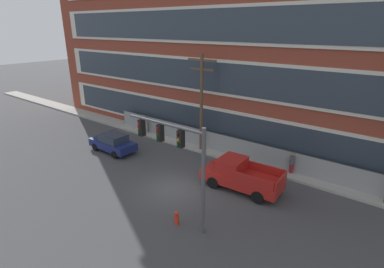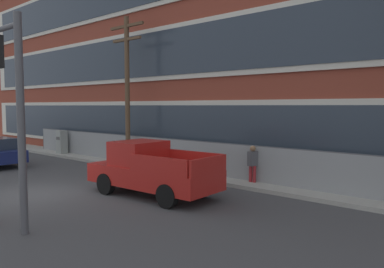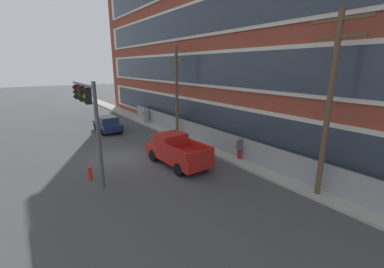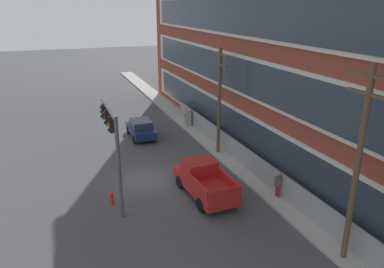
{
  "view_description": "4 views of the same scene",
  "coord_description": "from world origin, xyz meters",
  "px_view_note": "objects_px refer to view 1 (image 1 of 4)",
  "views": [
    {
      "loc": [
        11.4,
        -12.82,
        10.03
      ],
      "look_at": [
        -0.53,
        2.68,
        2.93
      ],
      "focal_mm": 28.0,
      "sensor_mm": 36.0,
      "label": 1
    },
    {
      "loc": [
        13.57,
        -6.63,
        3.34
      ],
      "look_at": [
        3.43,
        4.97,
        2.17
      ],
      "focal_mm": 35.0,
      "sensor_mm": 36.0,
      "label": 2
    },
    {
      "loc": [
        17.28,
        -5.61,
        6.41
      ],
      "look_at": [
        2.51,
        4.59,
        1.62
      ],
      "focal_mm": 24.0,
      "sensor_mm": 36.0,
      "label": 3
    },
    {
      "loc": [
        21.95,
        -5.09,
        10.94
      ],
      "look_at": [
        0.91,
        2.9,
        3.07
      ],
      "focal_mm": 35.0,
      "sensor_mm": 36.0,
      "label": 4
    }
  ],
  "objects_px": {
    "sedan_navy": "(113,143)",
    "pedestrian_near_cabinet": "(292,162)",
    "traffic_signal_mast": "(177,151)",
    "electrical_cabinet": "(144,125)",
    "fire_hydrant": "(177,218)",
    "pickup_truck_red": "(240,175)",
    "utility_pole_near_corner": "(201,99)"
  },
  "relations": [
    {
      "from": "pedestrian_near_cabinet",
      "to": "electrical_cabinet",
      "type": "bearing_deg",
      "value": -178.96
    },
    {
      "from": "traffic_signal_mast",
      "to": "pickup_truck_red",
      "type": "relative_size",
      "value": 1.07
    },
    {
      "from": "pedestrian_near_cabinet",
      "to": "fire_hydrant",
      "type": "distance_m",
      "value": 9.69
    },
    {
      "from": "pickup_truck_red",
      "to": "utility_pole_near_corner",
      "type": "distance_m",
      "value": 7.6
    },
    {
      "from": "sedan_navy",
      "to": "pedestrian_near_cabinet",
      "type": "xyz_separation_m",
      "value": [
        13.43,
        4.97,
        0.18
      ]
    },
    {
      "from": "electrical_cabinet",
      "to": "traffic_signal_mast",
      "type": "bearing_deg",
      "value": -36.49
    },
    {
      "from": "traffic_signal_mast",
      "to": "sedan_navy",
      "type": "distance_m",
      "value": 11.7
    },
    {
      "from": "sedan_navy",
      "to": "utility_pole_near_corner",
      "type": "relative_size",
      "value": 0.52
    },
    {
      "from": "pedestrian_near_cabinet",
      "to": "fire_hydrant",
      "type": "relative_size",
      "value": 2.17
    },
    {
      "from": "electrical_cabinet",
      "to": "utility_pole_near_corner",
      "type": "bearing_deg",
      "value": -0.54
    },
    {
      "from": "fire_hydrant",
      "to": "electrical_cabinet",
      "type": "bearing_deg",
      "value": 142.87
    },
    {
      "from": "sedan_navy",
      "to": "pedestrian_near_cabinet",
      "type": "relative_size",
      "value": 2.48
    },
    {
      "from": "sedan_navy",
      "to": "electrical_cabinet",
      "type": "bearing_deg",
      "value": 104.78
    },
    {
      "from": "traffic_signal_mast",
      "to": "fire_hydrant",
      "type": "xyz_separation_m",
      "value": [
        0.15,
        -0.32,
        -3.76
      ]
    },
    {
      "from": "pickup_truck_red",
      "to": "pedestrian_near_cabinet",
      "type": "xyz_separation_m",
      "value": [
        1.98,
        3.9,
        0.03
      ]
    },
    {
      "from": "pickup_truck_red",
      "to": "electrical_cabinet",
      "type": "relative_size",
      "value": 3.15
    },
    {
      "from": "sedan_navy",
      "to": "traffic_signal_mast",
      "type": "bearing_deg",
      "value": -20.74
    },
    {
      "from": "sedan_navy",
      "to": "utility_pole_near_corner",
      "type": "distance_m",
      "value": 8.27
    },
    {
      "from": "electrical_cabinet",
      "to": "sedan_navy",
      "type": "bearing_deg",
      "value": -75.22
    },
    {
      "from": "sedan_navy",
      "to": "fire_hydrant",
      "type": "bearing_deg",
      "value": -21.95
    },
    {
      "from": "pickup_truck_red",
      "to": "pedestrian_near_cabinet",
      "type": "distance_m",
      "value": 4.38
    },
    {
      "from": "traffic_signal_mast",
      "to": "pedestrian_near_cabinet",
      "type": "distance_m",
      "value": 9.93
    },
    {
      "from": "sedan_navy",
      "to": "fire_hydrant",
      "type": "xyz_separation_m",
      "value": [
        10.64,
        -4.29,
        -0.42
      ]
    },
    {
      "from": "fire_hydrant",
      "to": "traffic_signal_mast",
      "type": "bearing_deg",
      "value": 115.08
    },
    {
      "from": "pickup_truck_red",
      "to": "fire_hydrant",
      "type": "distance_m",
      "value": 5.45
    },
    {
      "from": "pedestrian_near_cabinet",
      "to": "utility_pole_near_corner",
      "type": "bearing_deg",
      "value": -177.52
    },
    {
      "from": "pickup_truck_red",
      "to": "utility_pole_near_corner",
      "type": "height_order",
      "value": "utility_pole_near_corner"
    },
    {
      "from": "traffic_signal_mast",
      "to": "utility_pole_near_corner",
      "type": "distance_m",
      "value": 9.83
    },
    {
      "from": "utility_pole_near_corner",
      "to": "pedestrian_near_cabinet",
      "type": "relative_size",
      "value": 4.76
    },
    {
      "from": "pickup_truck_red",
      "to": "pedestrian_near_cabinet",
      "type": "relative_size",
      "value": 3.14
    },
    {
      "from": "traffic_signal_mast",
      "to": "pickup_truck_red",
      "type": "xyz_separation_m",
      "value": [
        0.96,
        5.04,
        -3.19
      ]
    },
    {
      "from": "sedan_navy",
      "to": "utility_pole_near_corner",
      "type": "height_order",
      "value": "utility_pole_near_corner"
    }
  ]
}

